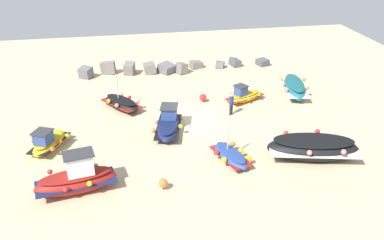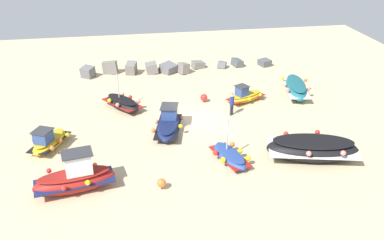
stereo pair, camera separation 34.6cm
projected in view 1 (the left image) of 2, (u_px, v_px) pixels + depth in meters
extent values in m
plane|color=#C6B289|center=(197.00, 120.00, 28.97)|extent=(46.17, 46.17, 0.00)
ellipsoid|color=maroon|center=(76.00, 183.00, 21.44)|extent=(4.35, 2.14, 1.07)
cube|color=navy|center=(76.00, 182.00, 21.41)|extent=(4.19, 2.16, 0.10)
ellipsoid|color=maroon|center=(75.00, 175.00, 21.23)|extent=(3.83, 1.88, 0.18)
cube|color=white|center=(79.00, 164.00, 21.04)|extent=(1.45, 1.16, 1.09)
cube|color=#333338|center=(78.00, 154.00, 20.79)|extent=(1.68, 1.35, 0.06)
sphere|color=red|center=(50.00, 172.00, 21.55)|extent=(0.27, 0.27, 0.27)
sphere|color=red|center=(65.00, 189.00, 20.43)|extent=(0.27, 0.27, 0.27)
sphere|color=red|center=(73.00, 170.00, 21.98)|extent=(0.27, 0.27, 0.27)
sphere|color=yellow|center=(89.00, 184.00, 20.79)|extent=(0.27, 0.27, 0.27)
sphere|color=orange|center=(96.00, 166.00, 22.36)|extent=(0.27, 0.27, 0.27)
ellipsoid|color=navy|center=(168.00, 127.00, 27.25)|extent=(2.28, 4.07, 0.74)
cube|color=black|center=(168.00, 127.00, 27.24)|extent=(2.29, 3.93, 0.07)
ellipsoid|color=#151E45|center=(168.00, 123.00, 27.12)|extent=(2.00, 3.58, 0.13)
cube|color=#2D4784|center=(169.00, 112.00, 27.57)|extent=(1.19, 1.33, 0.75)
cube|color=#333338|center=(169.00, 106.00, 27.39)|extent=(1.38, 1.54, 0.06)
sphere|color=orange|center=(154.00, 131.00, 26.27)|extent=(0.28, 0.28, 0.28)
sphere|color=yellow|center=(181.00, 126.00, 26.80)|extent=(0.28, 0.28, 0.28)
sphere|color=#EA7F75|center=(156.00, 122.00, 27.50)|extent=(0.28, 0.28, 0.28)
sphere|color=#EA7F75|center=(182.00, 118.00, 28.03)|extent=(0.28, 0.28, 0.28)
ellipsoid|color=gold|center=(50.00, 143.00, 25.44)|extent=(2.45, 3.30, 0.71)
cube|color=black|center=(49.00, 143.00, 25.43)|extent=(2.42, 3.20, 0.10)
ellipsoid|color=gold|center=(49.00, 139.00, 25.32)|extent=(2.14, 2.90, 0.15)
cube|color=#2D4784|center=(43.00, 137.00, 24.70)|extent=(1.18, 1.20, 0.70)
cube|color=#333338|center=(42.00, 132.00, 24.53)|extent=(1.36, 1.39, 0.06)
sphere|color=yellow|center=(67.00, 136.00, 25.93)|extent=(0.28, 0.28, 0.28)
sphere|color=yellow|center=(42.00, 135.00, 25.87)|extent=(0.28, 0.28, 0.28)
sphere|color=orange|center=(60.00, 141.00, 25.16)|extent=(0.28, 0.28, 0.28)
sphere|color=red|center=(34.00, 141.00, 25.12)|extent=(0.28, 0.28, 0.28)
sphere|color=orange|center=(52.00, 149.00, 24.44)|extent=(0.28, 0.28, 0.28)
ellipsoid|color=black|center=(313.00, 148.00, 24.33)|extent=(5.61, 3.23, 1.31)
cube|color=white|center=(313.00, 147.00, 24.30)|extent=(5.41, 3.23, 0.16)
ellipsoid|color=black|center=(314.00, 141.00, 24.09)|extent=(4.93, 2.82, 0.25)
sphere|color=red|center=(286.00, 133.00, 25.25)|extent=(0.30, 0.30, 0.30)
sphere|color=#EA7F75|center=(309.00, 153.00, 23.15)|extent=(0.30, 0.30, 0.30)
sphere|color=red|center=(318.00, 131.00, 25.11)|extent=(0.30, 0.30, 0.30)
sphere|color=#EA7F75|center=(344.00, 152.00, 23.03)|extent=(0.30, 0.30, 0.30)
ellipsoid|color=#2D4C9E|center=(230.00, 156.00, 24.16)|extent=(1.97, 3.25, 0.61)
cube|color=maroon|center=(230.00, 156.00, 24.15)|extent=(1.97, 3.15, 0.05)
ellipsoid|color=navy|center=(231.00, 152.00, 24.05)|extent=(1.73, 2.86, 0.10)
cylinder|color=#B7B7BC|center=(228.00, 134.00, 23.85)|extent=(0.08, 0.08, 1.97)
sphere|color=orange|center=(233.00, 144.00, 25.04)|extent=(0.33, 0.33, 0.33)
sphere|color=red|center=(216.00, 153.00, 24.12)|extent=(0.33, 0.33, 0.33)
sphere|color=yellow|center=(241.00, 151.00, 24.36)|extent=(0.33, 0.33, 0.33)
sphere|color=yellow|center=(224.00, 160.00, 23.44)|extent=(0.33, 0.33, 0.33)
sphere|color=yellow|center=(249.00, 158.00, 23.69)|extent=(0.33, 0.33, 0.33)
ellipsoid|color=gold|center=(245.00, 97.00, 31.79)|extent=(3.30, 2.45, 0.65)
cube|color=maroon|center=(245.00, 97.00, 31.78)|extent=(3.19, 2.41, 0.12)
ellipsoid|color=gold|center=(245.00, 94.00, 31.68)|extent=(2.89, 2.13, 0.15)
cube|color=#2D4784|center=(241.00, 91.00, 31.28)|extent=(0.99, 1.00, 0.69)
cube|color=#333338|center=(241.00, 86.00, 31.11)|extent=(1.15, 1.16, 0.06)
sphere|color=yellow|center=(259.00, 94.00, 31.60)|extent=(0.25, 0.25, 0.25)
sphere|color=yellow|center=(241.00, 91.00, 32.35)|extent=(0.25, 0.25, 0.25)
sphere|color=yellow|center=(249.00, 99.00, 31.06)|extent=(0.25, 0.25, 0.25)
sphere|color=#EA7F75|center=(231.00, 94.00, 31.75)|extent=(0.25, 0.25, 0.25)
ellipsoid|color=black|center=(121.00, 104.00, 30.40)|extent=(3.04, 3.48, 0.85)
cube|color=maroon|center=(121.00, 104.00, 30.38)|extent=(2.98, 3.39, 0.11)
ellipsoid|color=black|center=(121.00, 100.00, 30.25)|extent=(2.66, 3.05, 0.16)
cylinder|color=#B7B7BC|center=(117.00, 86.00, 30.01)|extent=(0.08, 0.08, 1.83)
sphere|color=#EA7F75|center=(121.00, 95.00, 31.37)|extent=(0.29, 0.29, 0.29)
sphere|color=yellow|center=(109.00, 101.00, 30.04)|extent=(0.29, 0.29, 0.29)
sphere|color=red|center=(129.00, 97.00, 30.77)|extent=(0.29, 0.29, 0.29)
sphere|color=#EA7F75|center=(117.00, 105.00, 29.48)|extent=(0.29, 0.29, 0.29)
sphere|color=#EA7F75|center=(138.00, 102.00, 30.22)|extent=(0.29, 0.29, 0.29)
ellipsoid|color=#1E6670|center=(294.00, 88.00, 32.85)|extent=(2.41, 4.67, 1.06)
cube|color=white|center=(294.00, 87.00, 32.83)|extent=(2.41, 4.50, 0.11)
ellipsoid|color=#1A565F|center=(295.00, 83.00, 32.66)|extent=(2.11, 4.10, 0.19)
sphere|color=#EA7F75|center=(286.00, 89.00, 31.59)|extent=(0.28, 0.28, 0.28)
sphere|color=#EA7F75|center=(307.00, 88.00, 32.15)|extent=(0.28, 0.28, 0.28)
sphere|color=#EA7F75|center=(284.00, 84.00, 32.75)|extent=(0.28, 0.28, 0.28)
sphere|color=orange|center=(304.00, 80.00, 33.18)|extent=(0.28, 0.28, 0.28)
sphere|color=yellow|center=(281.00, 78.00, 33.84)|extent=(0.28, 0.28, 0.28)
cylinder|color=#2D2D38|center=(230.00, 110.00, 29.51)|extent=(0.14, 0.14, 0.81)
cylinder|color=#2D2D38|center=(232.00, 109.00, 29.60)|extent=(0.14, 0.14, 0.81)
cylinder|color=navy|center=(231.00, 101.00, 29.25)|extent=(0.32, 0.32, 0.56)
sphere|color=tan|center=(232.00, 96.00, 29.08)|extent=(0.22, 0.22, 0.22)
cube|color=slate|center=(86.00, 73.00, 36.01)|extent=(1.36, 1.43, 1.11)
cube|color=slate|center=(108.00, 68.00, 36.93)|extent=(1.41, 0.97, 1.20)
cube|color=slate|center=(129.00, 69.00, 36.78)|extent=(1.09, 1.40, 1.25)
cube|color=slate|center=(150.00, 68.00, 37.22)|extent=(1.13, 1.36, 1.04)
cube|color=slate|center=(167.00, 69.00, 37.21)|extent=(1.75, 1.81, 1.00)
cube|color=slate|center=(182.00, 68.00, 37.09)|extent=(1.15, 1.28, 1.07)
cube|color=slate|center=(196.00, 65.00, 38.40)|extent=(1.31, 1.17, 0.75)
cube|color=slate|center=(220.00, 65.00, 38.41)|extent=(1.01, 0.94, 0.78)
cube|color=#4C5156|center=(235.00, 62.00, 38.96)|extent=(0.99, 1.41, 0.75)
cube|color=#4C5156|center=(262.00, 62.00, 39.04)|extent=(1.21, 1.26, 0.63)
cylinder|color=#3F3F42|center=(163.00, 188.00, 21.80)|extent=(0.08, 0.08, 0.14)
sphere|color=orange|center=(163.00, 183.00, 21.66)|extent=(0.48, 0.48, 0.48)
cylinder|color=#3F3F42|center=(203.00, 101.00, 31.68)|extent=(0.08, 0.08, 0.10)
sphere|color=red|center=(203.00, 97.00, 31.54)|extent=(0.54, 0.54, 0.54)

